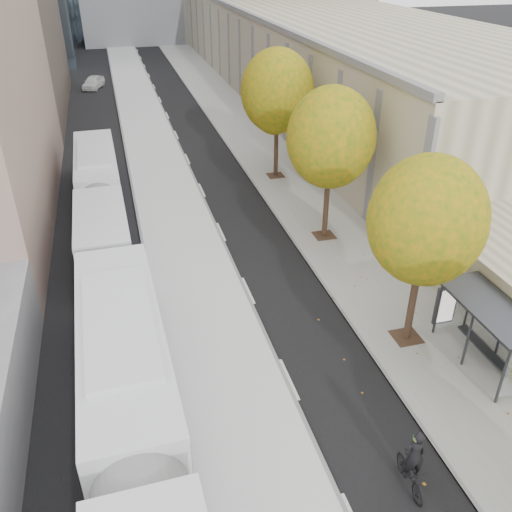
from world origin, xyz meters
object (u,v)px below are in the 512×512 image
object	(u,v)px
bus_near	(137,457)
bus_far	(99,196)
distant_car	(93,82)
cyclist	(412,467)
bus_shelter	(495,315)

from	to	relation	value
bus_near	bus_far	distance (m)	18.74
distant_car	cyclist	bearing A→B (deg)	-62.21
bus_shelter	bus_near	size ratio (longest dim) A/B	0.23
cyclist	distant_car	distance (m)	54.57
bus_shelter	distant_car	distance (m)	51.68
bus_shelter	cyclist	size ratio (longest dim) A/B	1.98
bus_shelter	distant_car	size ratio (longest dim) A/B	1.12
bus_shelter	bus_far	size ratio (longest dim) A/B	0.26
bus_near	distant_car	size ratio (longest dim) A/B	4.81
bus_near	cyclist	size ratio (longest dim) A/B	8.46
bus_near	cyclist	world-z (taller)	bus_near
cyclist	bus_far	bearing A→B (deg)	116.23
bus_shelter	bus_near	xyz separation A→B (m)	(-12.88, -2.49, -0.48)
bus_shelter	bus_near	world-z (taller)	bus_near
bus_far	cyclist	xyz separation A→B (m)	(8.17, -20.36, -0.69)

